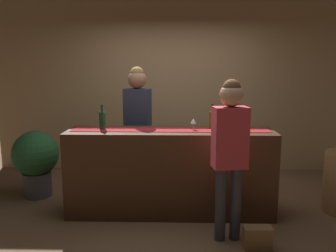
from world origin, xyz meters
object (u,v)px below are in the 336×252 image
Objects in this scene: wine_glass_mid_counter at (227,122)px; potted_plant_tall at (36,159)px; wine_bottle_green at (102,120)px; customer_sipping at (230,143)px; wine_glass_near_customer at (193,121)px; handbag at (258,237)px; bartender at (138,117)px; wine_bottle_amber at (212,120)px.

potted_plant_tall is at bearing 167.66° from wine_glass_mid_counter.
wine_bottle_green is 0.18× the size of customer_sipping.
potted_plant_tall is at bearing 166.84° from wine_glass_near_customer.
handbag is at bearing -74.60° from wine_glass_mid_counter.
wine_glass_mid_counter is (1.48, -0.07, -0.01)m from wine_bottle_green.
wine_bottle_green reaches higher than wine_glass_mid_counter.
wine_glass_mid_counter is at bearing -12.34° from potted_plant_tall.
wine_bottle_green is 1.59m from customer_sipping.
potted_plant_tall is at bearing 15.30° from bartender.
bartender is at bearing 2.78° from potted_plant_tall.
customer_sipping is at bearing -25.79° from potted_plant_tall.
wine_glass_near_customer is 0.39m from wine_glass_mid_counter.
wine_glass_mid_counter is 0.65m from customer_sipping.
wine_glass_mid_counter is at bearing -2.57° from wine_bottle_green.
customer_sipping is (0.11, -0.77, -0.12)m from wine_bottle_amber.
wine_bottle_amber is at bearing 165.57° from bartender.
wine_glass_near_customer is (1.09, -0.01, -0.01)m from wine_bottle_green.
bartender is 1.94× the size of potted_plant_tall.
wine_bottle_green is 2.10× the size of wine_glass_mid_counter.
wine_bottle_green is 0.66m from bartender.
wine_bottle_amber is 0.21m from wine_glass_mid_counter.
wine_glass_mid_counter is 0.16× the size of potted_plant_tall.
handbag is (1.70, -0.88, -1.04)m from wine_bottle_green.
wine_glass_mid_counter is 1.33m from handbag.
wine_bottle_green reaches higher than handbag.
customer_sipping is (1.06, -1.26, -0.08)m from bartender.
customer_sipping is 0.98m from handbag.
potted_plant_tall is (-2.35, 0.42, -0.62)m from wine_bottle_amber.
wine_glass_near_customer is 0.51× the size of handbag.
wine_glass_near_customer is at bearing 125.39° from handbag.
wine_bottle_amber is 1.08× the size of handbag.
wine_bottle_green is at bearing 144.38° from customer_sipping.
bartender is at bearing 153.05° from wine_bottle_amber.
wine_bottle_amber is 1.07m from bartender.
wine_glass_mid_counter is at bearing 75.81° from customer_sipping.
wine_bottle_green is 0.17× the size of bartender.
customer_sipping is at bearing -26.32° from wine_bottle_green.
wine_glass_near_customer is 1.48m from handbag.
wine_glass_mid_counter is 0.08× the size of bartender.
wine_bottle_amber is 1.45m from handbag.
wine_bottle_green is at bearing 179.32° from wine_glass_near_customer.
handbag is (1.34, -1.43, -1.00)m from bartender.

